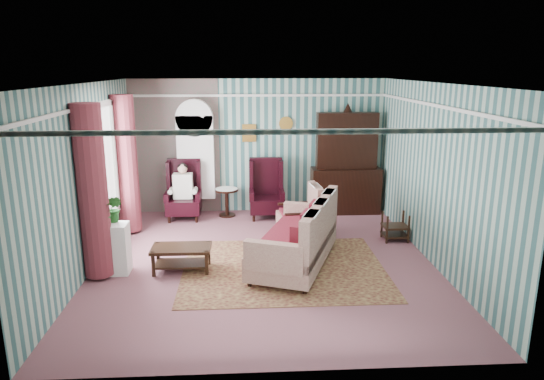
{
  "coord_description": "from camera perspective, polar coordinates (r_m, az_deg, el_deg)",
  "views": [
    {
      "loc": [
        -0.3,
        -7.49,
        3.15
      ],
      "look_at": [
        0.16,
        0.6,
        1.08
      ],
      "focal_mm": 32.0,
      "sensor_mm": 36.0,
      "label": 1
    }
  ],
  "objects": [
    {
      "name": "potted_plant_a",
      "position": [
        7.69,
        -19.19,
        -2.67
      ],
      "size": [
        0.4,
        0.36,
        0.41
      ],
      "primitive_type": "imported",
      "rotation": [
        0.0,
        0.0,
        0.11
      ],
      "color": "#214E18",
      "rests_on": "plant_stand"
    },
    {
      "name": "floor",
      "position": [
        8.13,
        -0.91,
        -8.43
      ],
      "size": [
        6.0,
        6.0,
        0.0
      ],
      "primitive_type": "plane",
      "color": "#834C58",
      "rests_on": "ground"
    },
    {
      "name": "wingback_left",
      "position": [
        10.34,
        -10.39,
        -0.02
      ],
      "size": [
        0.76,
        0.8,
        1.25
      ],
      "primitive_type": "cube",
      "color": "black",
      "rests_on": "floor"
    },
    {
      "name": "room_shell",
      "position": [
        7.76,
        -5.6,
        5.82
      ],
      "size": [
        5.53,
        6.02,
        2.91
      ],
      "color": "#366363",
      "rests_on": "ground"
    },
    {
      "name": "sofa",
      "position": [
        7.84,
        2.66,
        -5.27
      ],
      "size": [
        1.8,
        2.48,
        1.03
      ],
      "primitive_type": "cube",
      "rotation": [
        0.0,
        0.0,
        1.21
      ],
      "color": "#B6A58D",
      "rests_on": "floor"
    },
    {
      "name": "seated_woman",
      "position": [
        10.35,
        -10.38,
        -0.21
      ],
      "size": [
        0.44,
        0.4,
        1.18
      ],
      "primitive_type": null,
      "color": "silver",
      "rests_on": "floor"
    },
    {
      "name": "round_side_table",
      "position": [
        10.5,
        -5.33,
        -1.47
      ],
      "size": [
        0.5,
        0.5,
        0.6
      ],
      "primitive_type": "cylinder",
      "color": "black",
      "rests_on": "floor"
    },
    {
      "name": "wingback_right",
      "position": [
        10.27,
        -0.66,
        0.12
      ],
      "size": [
        0.76,
        0.8,
        1.25
      ],
      "primitive_type": "cube",
      "color": "black",
      "rests_on": "floor"
    },
    {
      "name": "plant_stand",
      "position": [
        7.98,
        -18.43,
        -6.57
      ],
      "size": [
        0.55,
        0.35,
        0.8
      ],
      "primitive_type": "cube",
      "color": "white",
      "rests_on": "floor"
    },
    {
      "name": "potted_plant_c",
      "position": [
        7.92,
        -19.48,
        -2.32
      ],
      "size": [
        0.24,
        0.24,
        0.38
      ],
      "primitive_type": "imported",
      "rotation": [
        0.0,
        0.0,
        -0.13
      ],
      "color": "#1E591C",
      "rests_on": "plant_stand"
    },
    {
      "name": "bookcase",
      "position": [
        10.58,
        -8.91,
        3.12
      ],
      "size": [
        0.8,
        0.28,
        2.24
      ],
      "primitive_type": "cube",
      "color": "silver",
      "rests_on": "floor"
    },
    {
      "name": "coffee_table",
      "position": [
        7.86,
        -10.56,
        -7.95
      ],
      "size": [
        0.93,
        0.52,
        0.4
      ],
      "primitive_type": "cube",
      "rotation": [
        0.0,
        0.0,
        -0.01
      ],
      "color": "black",
      "rests_on": "floor"
    },
    {
      "name": "potted_plant_b",
      "position": [
        7.86,
        -18.05,
        -2.13
      ],
      "size": [
        0.29,
        0.26,
        0.43
      ],
      "primitive_type": "imported",
      "rotation": [
        0.0,
        0.0,
        -0.36
      ],
      "color": "#184F18",
      "rests_on": "plant_stand"
    },
    {
      "name": "floral_armchair",
      "position": [
        9.1,
        3.2,
        -2.87
      ],
      "size": [
        0.82,
        0.91,
        0.92
      ],
      "primitive_type": "cube",
      "rotation": [
        0.0,
        0.0,
        1.68
      ],
      "color": "beige",
      "rests_on": "floor"
    },
    {
      "name": "nest_table",
      "position": [
        9.3,
        14.28,
        -4.15
      ],
      "size": [
        0.45,
        0.38,
        0.54
      ],
      "primitive_type": "cube",
      "color": "black",
      "rests_on": "floor"
    },
    {
      "name": "dresser_hutch",
      "position": [
        10.63,
        8.75,
        3.5
      ],
      "size": [
        1.5,
        0.56,
        2.36
      ],
      "primitive_type": "cube",
      "color": "black",
      "rests_on": "floor"
    },
    {
      "name": "rug",
      "position": [
        7.87,
        1.4,
        -9.18
      ],
      "size": [
        3.2,
        2.6,
        0.01
      ],
      "primitive_type": "cube",
      "color": "#491E18",
      "rests_on": "floor"
    }
  ]
}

